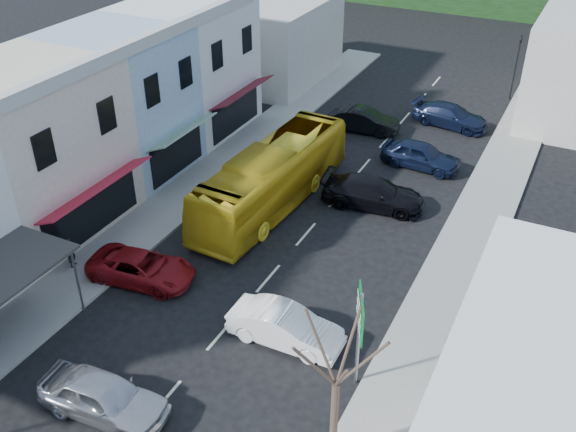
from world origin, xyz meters
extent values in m
plane|color=black|center=(0.00, 0.00, 0.00)|extent=(120.00, 120.00, 0.00)
cube|color=gray|center=(-7.50, 10.00, 0.07)|extent=(3.00, 52.00, 0.15)
cube|color=gray|center=(7.50, 10.00, 0.07)|extent=(3.00, 52.00, 0.15)
cube|color=beige|center=(-12.50, 3.00, 4.00)|extent=(7.00, 8.00, 8.00)
cube|color=#AA1A2C|center=(-8.40, 3.00, 3.05)|extent=(1.30, 6.80, 0.08)
cube|color=#91A7BD|center=(-12.50, 10.00, 4.00)|extent=(7.00, 6.00, 8.00)
cube|color=#195926|center=(-8.40, 10.00, 3.05)|extent=(1.30, 5.10, 0.08)
cube|color=white|center=(-12.50, 16.50, 4.00)|extent=(7.00, 7.00, 8.00)
cube|color=maroon|center=(-8.40, 16.50, 3.05)|extent=(1.30, 5.95, 0.08)
cube|color=#B7B2A8|center=(-12.00, 27.00, 3.00)|extent=(8.00, 10.00, 6.00)
imported|color=gold|center=(-2.79, 9.81, 1.55)|extent=(3.07, 11.71, 3.10)
imported|color=silver|center=(-1.48, -5.25, 0.70)|extent=(4.51, 2.10, 1.40)
imported|color=white|center=(2.52, 0.72, 0.70)|extent=(4.43, 1.87, 1.40)
imported|color=maroon|center=(-4.98, 1.41, 0.70)|extent=(4.82, 2.51, 1.40)
imported|color=black|center=(2.00, 12.05, 0.70)|extent=(4.70, 2.42, 1.40)
imported|color=black|center=(2.97, 17.48, 0.70)|extent=(4.52, 2.12, 1.40)
imported|color=black|center=(-1.83, 20.73, 0.70)|extent=(4.55, 2.20, 1.40)
imported|color=black|center=(3.04, 24.10, 0.70)|extent=(4.70, 2.42, 1.40)
imported|color=black|center=(-8.36, 0.69, 1.00)|extent=(0.59, 0.70, 1.70)
camera|label=1|loc=(11.04, -16.13, 17.79)|focal=40.00mm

